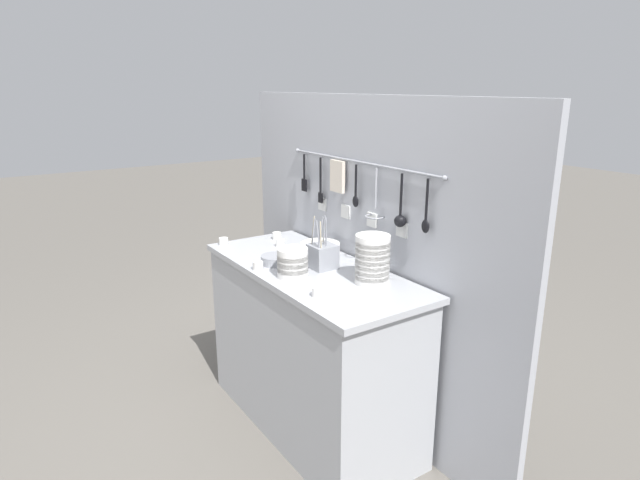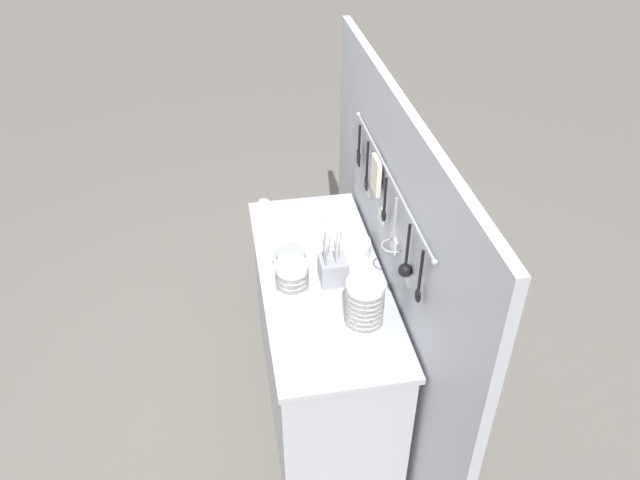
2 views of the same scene
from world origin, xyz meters
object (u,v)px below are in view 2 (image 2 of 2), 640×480
(plate_stack, at_px, (348,247))
(cup_back_right, at_px, (324,206))
(bowl_stack_nested_right, at_px, (365,304))
(cup_back_left, at_px, (268,262))
(cup_edge_far, at_px, (318,222))
(cutlery_caddy, at_px, (333,269))
(bowl_stack_tall_left, at_px, (292,277))
(cup_mid_row, at_px, (293,329))
(steel_mixing_bowl, at_px, (291,255))
(cup_edge_near, at_px, (264,204))

(plate_stack, xyz_separation_m, cup_back_right, (-0.38, -0.05, -0.01))
(bowl_stack_nested_right, xyz_separation_m, cup_back_left, (-0.45, -0.35, -0.09))
(plate_stack, distance_m, cup_edge_far, 0.27)
(cutlery_caddy, bearing_deg, cup_back_left, -118.73)
(bowl_stack_tall_left, relative_size, cup_mid_row, 2.85)
(cup_back_left, bearing_deg, bowl_stack_tall_left, 26.15)
(cup_edge_far, bearing_deg, bowl_stack_nested_right, 5.03)
(steel_mixing_bowl, distance_m, cutlery_caddy, 0.25)
(cup_back_right, bearing_deg, steel_mixing_bowl, -30.64)
(bowl_stack_nested_right, distance_m, cup_edge_near, 0.99)
(cup_back_left, height_order, cup_mid_row, same)
(cup_back_left, bearing_deg, cutlery_caddy, 61.27)
(plate_stack, distance_m, cup_edge_near, 0.57)
(bowl_stack_nested_right, bearing_deg, cup_back_left, -142.31)
(bowl_stack_nested_right, height_order, bowl_stack_tall_left, bowl_stack_nested_right)
(bowl_stack_nested_right, distance_m, steel_mixing_bowl, 0.55)
(cup_edge_near, bearing_deg, bowl_stack_nested_right, 18.66)
(bowl_stack_nested_right, bearing_deg, cup_back_right, -179.42)
(cup_mid_row, bearing_deg, cup_edge_near, -178.72)
(bowl_stack_tall_left, bearing_deg, plate_stack, 125.81)
(cup_edge_far, relative_size, cup_mid_row, 1.00)
(bowl_stack_nested_right, height_order, plate_stack, bowl_stack_nested_right)
(bowl_stack_tall_left, height_order, cup_edge_near, bowl_stack_tall_left)
(plate_stack, height_order, cup_mid_row, plate_stack)
(plate_stack, distance_m, cup_back_left, 0.39)
(cup_edge_far, height_order, cup_back_left, same)
(cutlery_caddy, height_order, cup_edge_far, cutlery_caddy)
(steel_mixing_bowl, bearing_deg, cutlery_caddy, 41.74)
(cutlery_caddy, relative_size, cup_mid_row, 5.27)
(cup_back_right, distance_m, cup_edge_near, 0.31)
(bowl_stack_nested_right, relative_size, steel_mixing_bowl, 1.62)
(cup_back_left, bearing_deg, cup_edge_near, 176.15)
(bowl_stack_nested_right, height_order, cup_edge_near, bowl_stack_nested_right)
(bowl_stack_tall_left, bearing_deg, cup_back_right, 157.35)
(bowl_stack_nested_right, bearing_deg, steel_mixing_bowl, -153.96)
(cutlery_caddy, bearing_deg, bowl_stack_nested_right, 13.39)
(cup_edge_far, height_order, cup_edge_near, same)
(steel_mixing_bowl, distance_m, cup_back_right, 0.45)
(cutlery_caddy, relative_size, cup_back_right, 5.27)
(cup_mid_row, bearing_deg, cup_back_left, -173.23)
(steel_mixing_bowl, bearing_deg, cup_back_left, -73.27)
(steel_mixing_bowl, relative_size, cup_edge_far, 2.74)
(cup_back_right, bearing_deg, cup_edge_far, -22.06)
(cup_back_left, xyz_separation_m, cup_back_right, (-0.42, 0.34, 0.00))
(steel_mixing_bowl, height_order, cup_back_left, steel_mixing_bowl)
(plate_stack, height_order, cup_edge_near, plate_stack)
(bowl_stack_nested_right, height_order, cutlery_caddy, cutlery_caddy)
(steel_mixing_bowl, bearing_deg, cup_back_right, 149.36)
(bowl_stack_tall_left, height_order, cutlery_caddy, cutlery_caddy)
(plate_stack, height_order, cup_edge_far, plate_stack)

